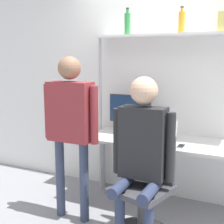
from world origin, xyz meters
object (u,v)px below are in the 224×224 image
person_standing (71,118)px  bottle_amber (182,22)px  bottle_green (127,24)px  office_chair (143,207)px  person_seated (142,146)px  monitor (130,112)px  laptop (159,136)px  cell_phone (181,146)px

person_standing → bottle_amber: bottle_amber is taller
person_standing → bottle_green: size_ratio=5.56×
person_standing → bottle_amber: (0.87, 0.79, 0.94)m
office_chair → person_seated: person_seated is taller
bottle_green → bottle_amber: 0.61m
monitor → laptop: 0.52m
bottle_green → laptop: bearing=-29.9°
person_seated → bottle_green: (-0.50, 0.85, 1.12)m
bottle_green → bottle_amber: (0.61, 0.00, -0.01)m
monitor → office_chair: monitor is taller
cell_phone → bottle_green: bearing=154.7°
office_chair → person_standing: size_ratio=0.57×
monitor → cell_phone: size_ratio=3.36×
laptop → cell_phone: 0.26m
person_standing → bottle_amber: bearing=42.4°
laptop → cell_phone: size_ratio=2.32×
office_chair → person_seated: (-0.01, -0.04, 0.58)m
laptop → bottle_amber: bearing=65.5°
monitor → office_chair: size_ratio=0.54×
person_seated → office_chair: bearing=76.6°
person_seated → monitor: bearing=118.8°
bottle_amber → bottle_green: bearing=-180.0°
monitor → person_standing: person_standing is taller
laptop → bottle_green: 1.30m
laptop → bottle_amber: 1.20m
office_chair → bottle_amber: 1.88m
bottle_green → person_seated: bearing=-59.6°
cell_phone → bottle_amber: bearing=109.5°
monitor → cell_phone: 0.78m
person_standing → bottle_green: 1.26m
laptop → person_seated: size_ratio=0.24×
laptop → office_chair: (0.03, -0.53, -0.53)m
laptop → person_seated: (0.02, -0.58, 0.05)m
monitor → bottle_green: bottle_green is taller
office_chair → bottle_amber: bottle_amber is taller
cell_phone → office_chair: 0.70m
person_seated → bottle_green: 1.50m
laptop → bottle_green: size_ratio=1.18×
cell_phone → office_chair: (-0.22, -0.47, -0.47)m
monitor → person_seated: 0.94m
bottle_green → cell_phone: bearing=-25.3°
person_seated → bottle_amber: (0.11, 0.85, 1.11)m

